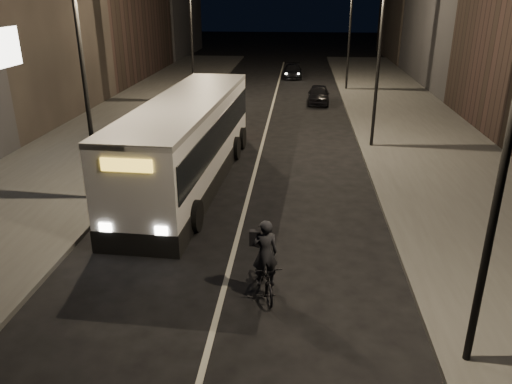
% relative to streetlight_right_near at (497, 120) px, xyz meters
% --- Properties ---
extents(ground, '(180.00, 180.00, 0.00)m').
position_rel_streetlight_right_near_xyz_m(ground, '(-5.33, 4.00, -5.36)').
color(ground, black).
rests_on(ground, ground).
extents(sidewalk_right, '(7.00, 70.00, 0.16)m').
position_rel_streetlight_right_near_xyz_m(sidewalk_right, '(3.17, 18.00, -5.28)').
color(sidewalk_right, '#3B3B39').
rests_on(sidewalk_right, ground).
extents(sidewalk_left, '(7.00, 70.00, 0.16)m').
position_rel_streetlight_right_near_xyz_m(sidewalk_left, '(-13.83, 18.00, -5.28)').
color(sidewalk_left, '#3B3B39').
rests_on(sidewalk_left, ground).
extents(streetlight_right_near, '(1.20, 0.44, 8.12)m').
position_rel_streetlight_right_near_xyz_m(streetlight_right_near, '(0.00, 0.00, 0.00)').
color(streetlight_right_near, black).
rests_on(streetlight_right_near, sidewalk_right).
extents(streetlight_right_mid, '(1.20, 0.44, 8.12)m').
position_rel_streetlight_right_near_xyz_m(streetlight_right_mid, '(0.00, 16.00, 0.00)').
color(streetlight_right_mid, black).
rests_on(streetlight_right_mid, sidewalk_right).
extents(streetlight_right_far, '(1.20, 0.44, 8.12)m').
position_rel_streetlight_right_near_xyz_m(streetlight_right_far, '(0.00, 32.00, 0.00)').
color(streetlight_right_far, black).
rests_on(streetlight_right_far, sidewalk_right).
extents(streetlight_left_near, '(1.20, 0.44, 8.12)m').
position_rel_streetlight_right_near_xyz_m(streetlight_left_near, '(-10.66, 8.00, 0.00)').
color(streetlight_left_near, black).
rests_on(streetlight_left_near, sidewalk_left).
extents(streetlight_left_far, '(1.20, 0.44, 8.12)m').
position_rel_streetlight_right_near_xyz_m(streetlight_left_far, '(-10.66, 26.00, 0.00)').
color(streetlight_left_far, black).
rests_on(streetlight_left_far, sidewalk_left).
extents(city_bus, '(3.54, 13.10, 3.50)m').
position_rel_streetlight_right_near_xyz_m(city_bus, '(-7.94, 10.47, -3.46)').
color(city_bus, silver).
rests_on(city_bus, ground).
extents(cyclist_on_bicycle, '(1.15, 2.03, 2.22)m').
position_rel_streetlight_right_near_xyz_m(cyclist_on_bicycle, '(-4.21, 2.31, -4.62)').
color(cyclist_on_bicycle, black).
rests_on(cyclist_on_bicycle, ground).
extents(car_near, '(1.60, 3.72, 1.25)m').
position_rel_streetlight_right_near_xyz_m(car_near, '(-2.11, 26.86, -4.74)').
color(car_near, black).
rests_on(car_near, ground).
extents(car_mid, '(1.86, 4.03, 1.28)m').
position_rel_streetlight_right_near_xyz_m(car_mid, '(-8.93, 30.43, -4.72)').
color(car_mid, '#38383A').
rests_on(car_mid, ground).
extents(car_far, '(1.80, 4.12, 1.18)m').
position_rel_streetlight_right_near_xyz_m(car_far, '(-4.15, 38.17, -4.77)').
color(car_far, black).
rests_on(car_far, ground).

